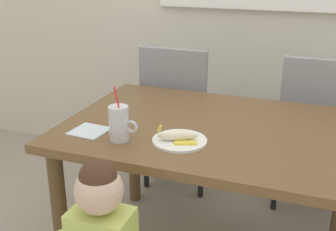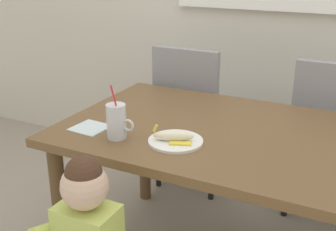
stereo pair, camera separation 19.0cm
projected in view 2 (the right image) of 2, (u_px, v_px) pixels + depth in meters
The scene contains 7 objects.
dining_table at pixel (215, 148), 1.96m from camera, with size 1.37×0.95×0.74m.
dining_chair_left at pixel (192, 110), 2.73m from camera, with size 0.44×0.45×0.96m.
dining_chair_right at pixel (331, 132), 2.40m from camera, with size 0.44×0.44×0.96m.
milk_cup at pixel (117, 123), 1.80m from camera, with size 0.13×0.09×0.25m.
snack_plate at pixel (176, 141), 1.78m from camera, with size 0.23×0.23×0.01m, color white.
peeled_banana at pixel (174, 136), 1.76m from camera, with size 0.18×0.13×0.07m.
paper_napkin at pixel (90, 128), 1.92m from camera, with size 0.15×0.15×0.00m, color silver.
Camera 2 is at (0.61, -1.69, 1.47)m, focal length 45.64 mm.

